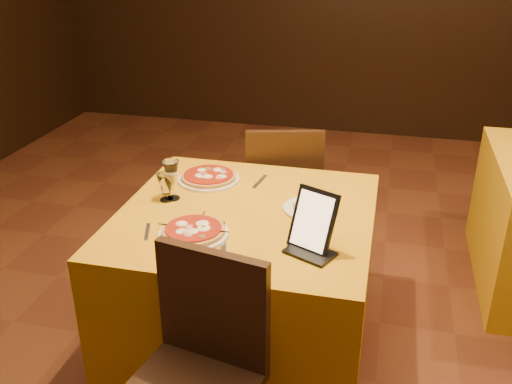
% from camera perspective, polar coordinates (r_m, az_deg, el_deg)
% --- Properties ---
extents(floor, '(6.00, 7.00, 0.01)m').
position_cam_1_polar(floor, '(2.81, 3.91, -17.25)').
color(floor, '#5E2D19').
rests_on(floor, ground).
extents(main_table, '(1.10, 1.10, 0.75)m').
position_cam_1_polar(main_table, '(2.69, -0.95, -9.13)').
color(main_table, orange).
rests_on(main_table, floor).
extents(chair_main_far, '(0.57, 0.57, 0.91)m').
position_cam_1_polar(chair_main_far, '(3.36, 2.57, -0.19)').
color(chair_main_far, black).
rests_on(chair_main_far, floor).
extents(pizza_near, '(0.29, 0.29, 0.03)m').
position_cam_1_polar(pizza_near, '(2.32, -6.26, -3.99)').
color(pizza_near, white).
rests_on(pizza_near, main_table).
extents(pizza_far, '(0.30, 0.30, 0.03)m').
position_cam_1_polar(pizza_far, '(2.81, -4.77, 1.43)').
color(pizza_far, white).
rests_on(pizza_far, main_table).
extents(cutlet_dish, '(0.24, 0.24, 0.03)m').
position_cam_1_polar(cutlet_dish, '(2.52, 5.48, -1.55)').
color(cutlet_dish, white).
rests_on(cutlet_dish, main_table).
extents(wine_glass, '(0.08, 0.08, 0.19)m').
position_cam_1_polar(wine_glass, '(2.60, -8.43, 1.21)').
color(wine_glass, '#FEFA90').
rests_on(wine_glass, main_table).
extents(water_glass, '(0.07, 0.07, 0.13)m').
position_cam_1_polar(water_glass, '(2.61, -9.01, 0.48)').
color(water_glass, white).
rests_on(water_glass, main_table).
extents(tablet, '(0.20, 0.16, 0.23)m').
position_cam_1_polar(tablet, '(2.18, 5.74, -2.83)').
color(tablet, black).
rests_on(tablet, main_table).
extents(knife, '(0.09, 0.24, 0.01)m').
position_cam_1_polar(knife, '(2.28, -3.29, -4.76)').
color(knife, silver).
rests_on(knife, main_table).
extents(fork_near, '(0.06, 0.14, 0.01)m').
position_cam_1_polar(fork_near, '(2.37, -10.82, -3.93)').
color(fork_near, silver).
rests_on(fork_near, main_table).
extents(fork_far, '(0.04, 0.17, 0.01)m').
position_cam_1_polar(fork_far, '(2.78, 0.39, 1.03)').
color(fork_far, '#B4B5BC').
rests_on(fork_far, main_table).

